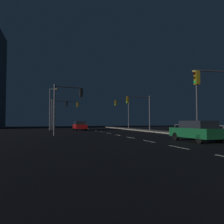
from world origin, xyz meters
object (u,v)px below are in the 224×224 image
at_px(street_lamp_mid_block, 51,105).
at_px(traffic_light_far_center, 67,100).
at_px(traffic_light_far_left, 65,108).
at_px(car_oncoming, 80,126).
at_px(traffic_light_near_left, 123,108).
at_px(car, 196,131).
at_px(traffic_light_far_right, 139,106).
at_px(traffic_light_mid_left, 58,109).
at_px(street_lamp_corner, 196,96).

bearing_deg(street_lamp_mid_block, traffic_light_far_center, -83.64).
relative_size(traffic_light_far_center, traffic_light_far_left, 1.00).
bearing_deg(street_lamp_mid_block, car_oncoming, -11.43).
distance_m(traffic_light_near_left, street_lamp_mid_block, 13.08).
xyz_separation_m(car, traffic_light_far_center, (-8.87, 10.03, 3.02)).
height_order(traffic_light_far_right, street_lamp_mid_block, street_lamp_mid_block).
distance_m(traffic_light_near_left, traffic_light_mid_left, 12.04).
distance_m(car, traffic_light_far_center, 13.73).
distance_m(car, street_lamp_corner, 8.19).
distance_m(traffic_light_far_left, street_lamp_mid_block, 3.52).
xyz_separation_m(car_oncoming, traffic_light_near_left, (8.29, 1.41, 3.20)).
bearing_deg(traffic_light_mid_left, street_lamp_mid_block, -113.00).
height_order(traffic_light_far_center, traffic_light_far_right, traffic_light_far_center).
xyz_separation_m(traffic_light_far_center, street_lamp_corner, (13.36, -4.10, 0.40)).
height_order(car, traffic_light_mid_left, traffic_light_mid_left).
bearing_deg(car_oncoming, traffic_light_far_left, 124.00).
bearing_deg(traffic_light_near_left, street_lamp_corner, -84.25).
relative_size(car, street_lamp_mid_block, 0.62).
distance_m(traffic_light_mid_left, street_lamp_mid_block, 3.42).
bearing_deg(street_lamp_mid_block, traffic_light_mid_left, 67.00).
height_order(traffic_light_mid_left, street_lamp_corner, street_lamp_corner).
bearing_deg(car, street_lamp_corner, 52.87).
bearing_deg(car_oncoming, car, -76.42).
xyz_separation_m(car, traffic_light_mid_left, (-9.18, 27.79, 3.09)).
xyz_separation_m(traffic_light_mid_left, street_lamp_corner, (13.67, -21.86, 0.33)).
bearing_deg(traffic_light_far_right, car_oncoming, 132.64).
bearing_deg(car_oncoming, traffic_light_far_center, -102.94).
bearing_deg(street_lamp_corner, traffic_light_near_left, 95.75).
distance_m(car, street_lamp_mid_block, 27.04).
height_order(car, traffic_light_far_right, traffic_light_far_right).
xyz_separation_m(traffic_light_far_center, traffic_light_far_right, (10.76, 5.41, -0.02)).
relative_size(traffic_light_near_left, street_lamp_mid_block, 0.77).
distance_m(car, traffic_light_mid_left, 29.43).
bearing_deg(car_oncoming, street_lamp_corner, -60.10).
relative_size(traffic_light_far_right, street_lamp_mid_block, 0.72).
bearing_deg(traffic_light_mid_left, traffic_light_far_left, -28.92).
xyz_separation_m(car_oncoming, traffic_light_far_right, (7.62, -8.27, 3.00)).
relative_size(traffic_light_mid_left, traffic_light_far_center, 1.02).
xyz_separation_m(traffic_light_near_left, traffic_light_far_right, (-0.67, -9.68, -0.21)).
distance_m(car_oncoming, traffic_light_far_center, 14.35).
distance_m(traffic_light_far_center, traffic_light_far_left, 17.17).
height_order(traffic_light_far_left, street_lamp_mid_block, street_lamp_mid_block).
height_order(car, street_lamp_mid_block, street_lamp_mid_block).
distance_m(traffic_light_near_left, traffic_light_far_center, 18.93).
relative_size(car, traffic_light_far_left, 0.81).
xyz_separation_m(traffic_light_near_left, traffic_light_far_center, (-11.43, -15.09, -0.19)).
xyz_separation_m(car_oncoming, street_lamp_corner, (10.22, -17.77, 3.42)).
bearing_deg(street_lamp_corner, car_oncoming, 119.90).
relative_size(traffic_light_near_left, traffic_light_far_center, 1.02).
relative_size(traffic_light_near_left, traffic_light_far_right, 1.07).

